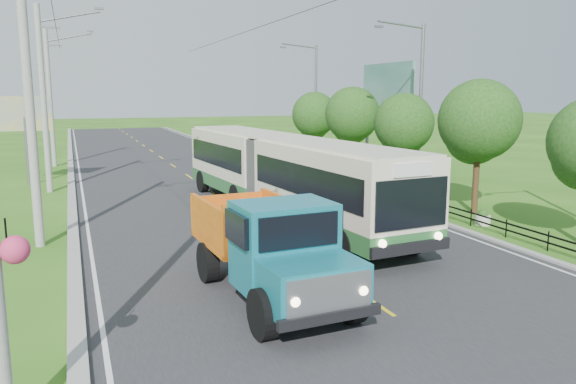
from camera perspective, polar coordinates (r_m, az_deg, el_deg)
ground at (r=15.03m, az=8.53°, el=-10.95°), size 240.00×240.00×0.00m
road at (r=33.35m, az=-8.68°, el=0.63°), size 14.00×120.00×0.02m
curb_left at (r=32.58m, az=-21.13°, el=-0.03°), size 0.40×120.00×0.15m
curb_right at (r=35.55m, az=2.64°, el=1.38°), size 0.30×120.00×0.10m
edge_line_left at (r=32.60m, az=-20.16°, el=-0.06°), size 0.12×120.00×0.00m
edge_line_right at (r=35.36m, az=1.89°, el=1.29°), size 0.12×120.00×0.00m
centre_dash at (r=15.02m, az=8.53°, el=-10.87°), size 0.12×2.20×0.00m
railing_right at (r=30.60m, az=8.63°, el=0.35°), size 0.04×40.00×0.60m
pole_near at (r=21.19m, az=-24.72°, el=8.40°), size 3.51×0.32×10.00m
pole_mid at (r=33.18m, az=-23.54°, el=8.71°), size 3.51×0.32×10.00m
pole_far at (r=45.17m, az=-22.99°, el=8.85°), size 3.51×0.32×10.00m
tree_third at (r=26.45m, az=18.73°, el=6.50°), size 3.60×3.62×6.00m
tree_fourth at (r=31.31m, az=11.63°, el=6.53°), size 3.24×3.31×5.40m
tree_fifth at (r=36.49m, az=6.52°, el=7.54°), size 3.48×3.52×5.80m
tree_back at (r=41.90m, az=2.68°, el=7.62°), size 3.30×3.36×5.50m
streetlight_mid at (r=31.58m, az=13.07°, el=8.90°), size 3.02×0.20×9.07m
streetlight_far at (r=43.89m, az=2.65°, el=9.36°), size 3.02×0.20×9.07m
planter_near at (r=24.50m, az=19.18°, el=-2.51°), size 0.64×0.64×0.67m
planter_mid at (r=30.90m, az=9.60°, el=0.39°), size 0.64×0.64×0.67m
planter_far at (r=37.91m, az=3.43°, el=2.26°), size 0.64×0.64×0.67m
billboard_left at (r=36.27m, az=-25.20°, el=6.68°), size 3.00×0.20×5.20m
billboard_right at (r=37.53m, az=10.02°, el=9.80°), size 0.24×6.00×7.30m
bus at (r=24.42m, az=-0.55°, el=2.26°), size 4.33×18.00×3.44m
dump_truck at (r=14.64m, az=-1.85°, el=-5.02°), size 2.90×6.66×2.74m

